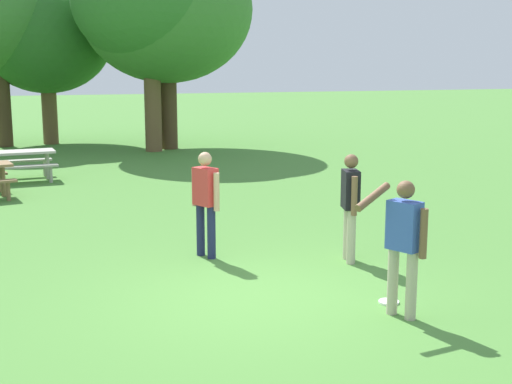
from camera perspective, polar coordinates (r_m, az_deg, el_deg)
ground_plane at (r=9.02m, az=0.19°, el=-8.62°), size 120.00×120.00×0.00m
person_thrower at (r=8.24m, az=12.02°, el=-3.74°), size 0.82×0.56×1.64m
person_catcher at (r=10.62m, az=-4.18°, el=-0.44°), size 0.36×0.56×1.64m
person_bystander at (r=10.44m, az=7.77°, el=-0.70°), size 0.30×0.60×1.64m
frisbee at (r=8.95m, az=10.88°, el=-8.88°), size 0.26×0.26×0.03m
picnic_table_far at (r=18.61m, az=-18.86°, el=2.59°), size 1.82×1.57×0.77m
tree_slender_mid at (r=26.84m, az=-16.94°, el=12.06°), size 4.77×4.77×5.92m
tree_back_left at (r=23.90m, az=-8.72°, el=15.37°), size 5.18×5.18×7.24m
tree_back_right at (r=24.49m, az=-7.40°, el=14.68°), size 5.88×5.88×7.27m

